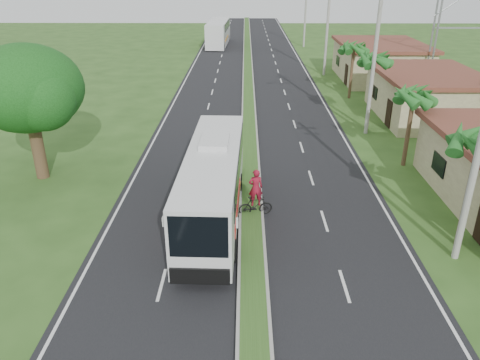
{
  "coord_description": "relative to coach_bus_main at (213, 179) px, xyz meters",
  "views": [
    {
      "loc": [
        -0.34,
        -14.56,
        11.14
      ],
      "look_at": [
        -0.55,
        5.77,
        1.8
      ],
      "focal_mm": 35.0,
      "sensor_mm": 36.0,
      "label": 1
    }
  ],
  "objects": [
    {
      "name": "coach_bus_far",
      "position": [
        -2.62,
        53.97,
        0.01
      ],
      "size": [
        3.17,
        12.43,
        3.59
      ],
      "rotation": [
        0.0,
        0.0,
        -0.04
      ],
      "color": "silver",
      "rests_on": "ground"
    },
    {
      "name": "palm_verge_c",
      "position": [
        10.6,
        13.67,
        3.1
      ],
      "size": [
        2.4,
        2.4,
        5.85
      ],
      "color": "#473321",
      "rests_on": "ground"
    },
    {
      "name": "coach_bus_main",
      "position": [
        0.0,
        0.0,
        0.0
      ],
      "size": [
        2.71,
        11.47,
        3.69
      ],
      "rotation": [
        0.0,
        0.0,
        -0.03
      ],
      "color": "silver",
      "rests_on": "ground"
    },
    {
      "name": "utility_pole_d",
      "position": [
        10.3,
        52.67,
        3.39
      ],
      "size": [
        1.6,
        0.28,
        10.5
      ],
      "color": "gray",
      "rests_on": "ground"
    },
    {
      "name": "lane_edge_right",
      "position": [
        8.5,
        14.67,
        -2.03
      ],
      "size": [
        0.12,
        160.0,
        0.01
      ],
      "primitive_type": "cube",
      "color": "silver",
      "rests_on": "ground"
    },
    {
      "name": "road_asphalt",
      "position": [
        1.8,
        14.67,
        -2.02
      ],
      "size": [
        14.0,
        160.0,
        0.02
      ],
      "primitive_type": "cube",
      "color": "black",
      "rests_on": "ground"
    },
    {
      "name": "utility_pole_b",
      "position": [
        10.27,
        12.67,
        4.23
      ],
      "size": [
        3.2,
        0.28,
        12.0
      ],
      "color": "gray",
      "rests_on": "ground"
    },
    {
      "name": "shade_tree",
      "position": [
        -10.31,
        4.69,
        3.0
      ],
      "size": [
        6.3,
        6.0,
        7.54
      ],
      "color": "#473321",
      "rests_on": "ground"
    },
    {
      "name": "shop_far",
      "position": [
        15.8,
        30.67,
        -0.1
      ],
      "size": [
        8.6,
        11.6,
        3.82
      ],
      "color": "tan",
      "rests_on": "ground"
    },
    {
      "name": "palm_verge_d",
      "position": [
        11.1,
        22.67,
        2.52
      ],
      "size": [
        2.4,
        2.4,
        5.25
      ],
      "color": "#473321",
      "rests_on": "ground"
    },
    {
      "name": "median_strip",
      "position": [
        1.8,
        14.67,
        -1.92
      ],
      "size": [
        1.2,
        160.0,
        0.18
      ],
      "color": "gray",
      "rests_on": "ground"
    },
    {
      "name": "palm_verge_a",
      "position": [
        10.8,
        -2.33,
        2.71
      ],
      "size": [
        2.4,
        2.4,
        5.45
      ],
      "color": "#473321",
      "rests_on": "ground"
    },
    {
      "name": "lane_edge_left",
      "position": [
        -4.9,
        14.67,
        -2.03
      ],
      "size": [
        0.12,
        160.0,
        0.01
      ],
      "primitive_type": "cube",
      "color": "silver",
      "rests_on": "ground"
    },
    {
      "name": "shop_mid",
      "position": [
        15.8,
        16.67,
        -0.17
      ],
      "size": [
        7.6,
        10.6,
        3.67
      ],
      "color": "tan",
      "rests_on": "ground"
    },
    {
      "name": "utility_pole_c",
      "position": [
        10.3,
        32.67,
        3.65
      ],
      "size": [
        1.6,
        0.28,
        11.0
      ],
      "color": "gray",
      "rests_on": "ground"
    },
    {
      "name": "motorcyclist",
      "position": [
        2.0,
        0.24,
        -1.11
      ],
      "size": [
        1.73,
        0.76,
        2.43
      ],
      "rotation": [
        0.0,
        0.0,
        0.18
      ],
      "color": "black",
      "rests_on": "ground"
    },
    {
      "name": "ground",
      "position": [
        1.8,
        -5.33,
        -2.03
      ],
      "size": [
        180.0,
        180.0,
        0.0
      ],
      "primitive_type": "plane",
      "color": "#2B4B1B",
      "rests_on": "ground"
    },
    {
      "name": "palm_verge_b",
      "position": [
        11.2,
        6.67,
        2.33
      ],
      "size": [
        2.4,
        2.4,
        5.05
      ],
      "color": "#473321",
      "rests_on": "ground"
    }
  ]
}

